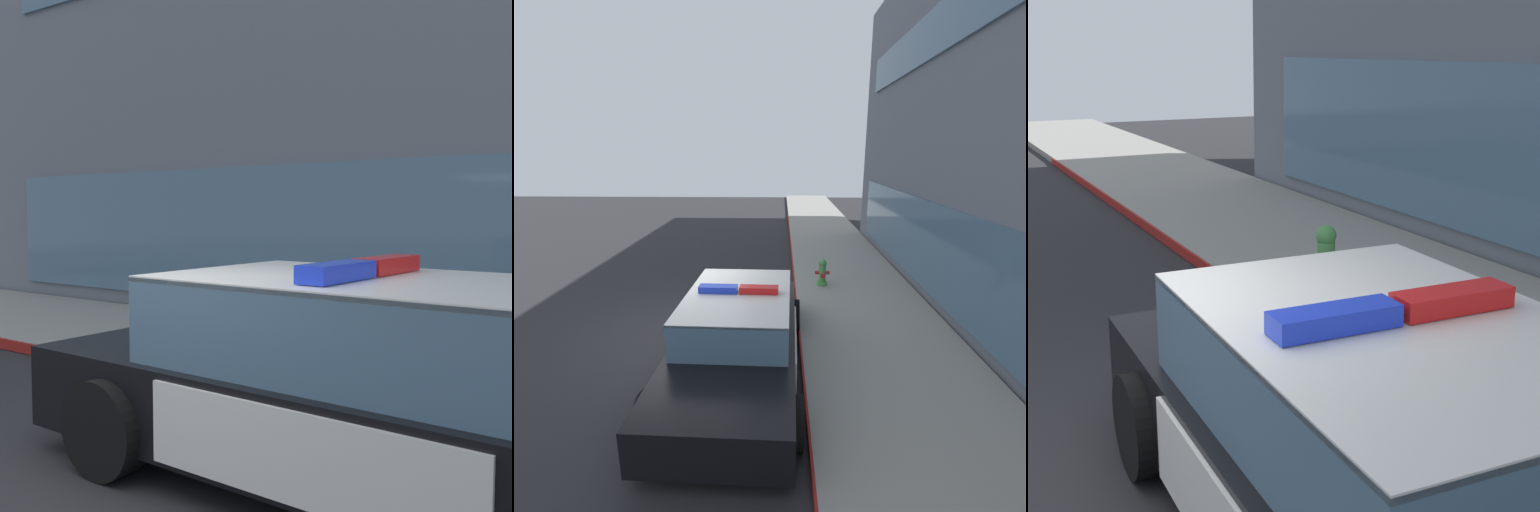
% 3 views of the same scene
% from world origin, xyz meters
% --- Properties ---
extents(ground, '(48.00, 48.00, 0.00)m').
position_xyz_m(ground, '(0.00, 0.00, 0.00)').
color(ground, '#262628').
extents(sidewalk, '(48.00, 3.11, 0.15)m').
position_xyz_m(sidewalk, '(0.00, 3.95, 0.07)').
color(sidewalk, gray).
rests_on(sidewalk, ground).
extents(curb_red_paint, '(28.80, 0.04, 0.14)m').
position_xyz_m(curb_red_paint, '(0.00, 2.37, 0.08)').
color(curb_red_paint, maroon).
rests_on(curb_red_paint, ground).
extents(police_cruiser, '(5.01, 2.21, 1.49)m').
position_xyz_m(police_cruiser, '(1.40, 1.29, 0.68)').
color(police_cruiser, black).
rests_on(police_cruiser, ground).
extents(fire_hydrant, '(0.34, 0.39, 0.73)m').
position_xyz_m(fire_hydrant, '(-2.60, 3.10, 0.50)').
color(fire_hydrant, '#4C994C').
rests_on(fire_hydrant, sidewalk).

